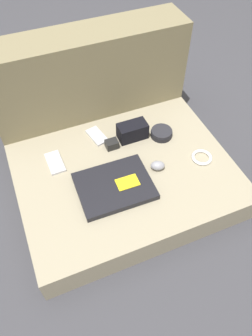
% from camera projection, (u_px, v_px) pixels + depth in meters
% --- Properties ---
extents(ground_plane, '(8.00, 8.00, 0.00)m').
position_uv_depth(ground_plane, '(126.00, 189.00, 1.48)').
color(ground_plane, '#38383D').
extents(couch_seat, '(0.90, 0.69, 0.13)m').
position_uv_depth(couch_seat, '(126.00, 180.00, 1.43)').
color(couch_seat, gray).
rests_on(couch_seat, ground_plane).
extents(couch_backrest, '(0.90, 0.20, 0.53)m').
position_uv_depth(couch_backrest, '(90.00, 85.00, 1.54)').
color(couch_backrest, '#756B4C').
rests_on(couch_backrest, ground_plane).
extents(laptop, '(0.30, 0.24, 0.03)m').
position_uv_depth(laptop, '(115.00, 186.00, 1.31)').
color(laptop, black).
rests_on(laptop, couch_seat).
extents(computer_mouse, '(0.07, 0.06, 0.04)m').
position_uv_depth(computer_mouse, '(158.00, 166.00, 1.37)').
color(computer_mouse, gray).
rests_on(computer_mouse, couch_seat).
extents(speaker_puck, '(0.10, 0.10, 0.03)m').
position_uv_depth(speaker_puck, '(161.00, 133.00, 1.50)').
color(speaker_puck, black).
rests_on(speaker_puck, couch_seat).
extents(phone_silver, '(0.08, 0.12, 0.01)m').
position_uv_depth(phone_silver, '(97.00, 136.00, 1.50)').
color(phone_silver, '#B7B7BC').
rests_on(phone_silver, couch_seat).
extents(phone_black, '(0.07, 0.13, 0.01)m').
position_uv_depth(phone_black, '(55.00, 162.00, 1.40)').
color(phone_black, '#B7B7BC').
rests_on(phone_black, couch_seat).
extents(camera_pouch, '(0.13, 0.07, 0.08)m').
position_uv_depth(camera_pouch, '(132.00, 131.00, 1.48)').
color(camera_pouch, black).
rests_on(camera_pouch, couch_seat).
extents(charger_brick, '(0.06, 0.04, 0.04)m').
position_uv_depth(charger_brick, '(112.00, 144.00, 1.45)').
color(charger_brick, black).
rests_on(charger_brick, couch_seat).
extents(cable_coil, '(0.09, 0.09, 0.01)m').
position_uv_depth(cable_coil, '(202.00, 157.00, 1.42)').
color(cable_coil, white).
rests_on(cable_coil, couch_seat).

